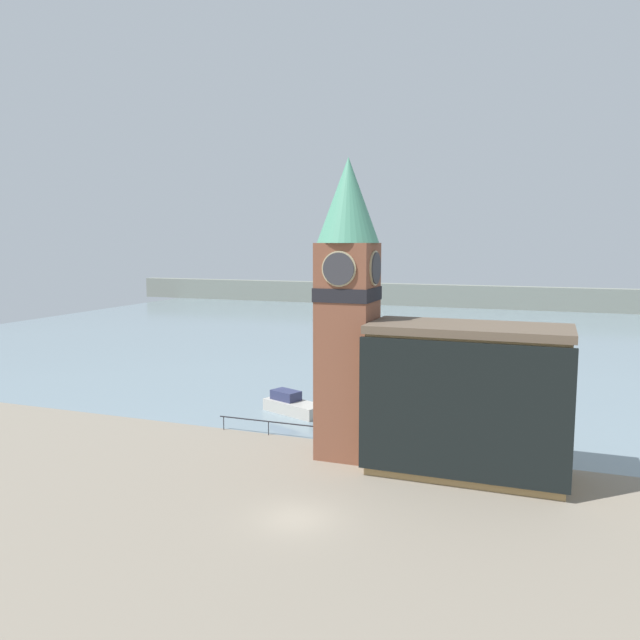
{
  "coord_description": "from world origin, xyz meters",
  "views": [
    {
      "loc": [
        12.15,
        -28.99,
        14.51
      ],
      "look_at": [
        -1.57,
        7.8,
        9.61
      ],
      "focal_mm": 35.0,
      "sensor_mm": 36.0,
      "label": 1
    }
  ],
  "objects": [
    {
      "name": "far_shoreline",
      "position": [
        0.0,
        112.81,
        2.5
      ],
      "size": [
        180.0,
        3.0,
        5.0
      ],
      "color": "gray",
      "rests_on": "water"
    },
    {
      "name": "pier_building",
      "position": [
        7.49,
        9.74,
        4.76
      ],
      "size": [
        12.35,
        5.76,
        9.47
      ],
      "color": "#A88451",
      "rests_on": "ground_plane"
    },
    {
      "name": "boat_near",
      "position": [
        -8.22,
        18.92,
        0.68
      ],
      "size": [
        5.99,
        4.09,
        1.82
      ],
      "rotation": [
        0.0,
        0.0,
        -0.39
      ],
      "color": "#B7B2A8",
      "rests_on": "water"
    },
    {
      "name": "water",
      "position": [
        0.0,
        72.81,
        -0.0
      ],
      "size": [
        160.0,
        120.0,
        0.0
      ],
      "color": "gray",
      "rests_on": "ground_plane"
    },
    {
      "name": "clock_tower",
      "position": [
        -0.56,
        10.39,
        10.64
      ],
      "size": [
        4.12,
        4.12,
        20.02
      ],
      "color": "brown",
      "rests_on": "ground_plane"
    },
    {
      "name": "ground_plane",
      "position": [
        0.0,
        0.0,
        0.0
      ],
      "size": [
        160.0,
        160.0,
        0.0
      ],
      "primitive_type": "plane",
      "color": "gray"
    },
    {
      "name": "mooring_bollard_near",
      "position": [
        -2.69,
        10.11,
        0.35
      ],
      "size": [
        0.33,
        0.33,
        0.65
      ],
      "color": "#2D2D33",
      "rests_on": "ground_plane"
    },
    {
      "name": "pier_railing",
      "position": [
        -7.51,
        12.56,
        0.93
      ],
      "size": [
        8.3,
        0.08,
        1.09
      ],
      "color": "#232328",
      "rests_on": "ground_plane"
    }
  ]
}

